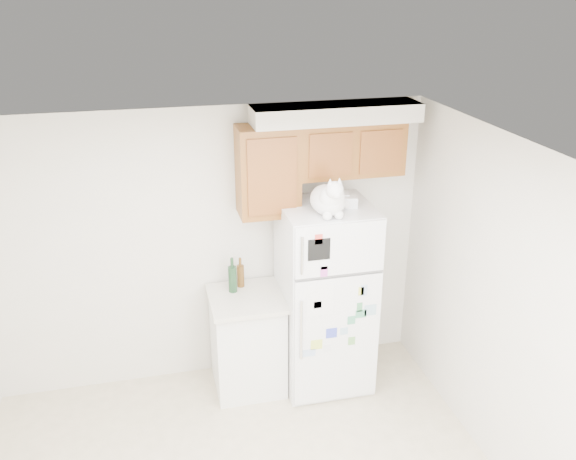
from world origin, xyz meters
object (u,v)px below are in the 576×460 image
object	(u,v)px
storage_box_front	(348,202)
bottle_green	(232,275)
bottle_amber	(240,272)
storage_box_back	(338,198)
base_counter	(247,341)
cat	(329,199)
refrigerator	(325,297)

from	to	relation	value
storage_box_front	bottle_green	world-z (taller)	storage_box_front
storage_box_front	bottle_amber	xyz separation A→B (m)	(-0.87, 0.29, -0.69)
storage_box_back	base_counter	bearing A→B (deg)	-168.78
base_counter	storage_box_front	size ratio (longest dim) A/B	6.13
bottle_green	base_counter	bearing A→B (deg)	-45.96
storage_box_front	bottle_amber	world-z (taller)	storage_box_front
storage_box_back	bottle_green	bearing A→B (deg)	-175.03
storage_box_front	bottle_green	bearing A→B (deg)	-178.61
storage_box_back	bottle_green	xyz separation A→B (m)	(-0.89, 0.13, -0.67)
base_counter	bottle_green	world-z (taller)	bottle_green
cat	storage_box_front	bearing A→B (deg)	33.20
refrigerator	storage_box_back	xyz separation A→B (m)	(0.10, 0.05, 0.90)
cat	bottle_green	xyz separation A→B (m)	(-0.75, 0.35, -0.75)
refrigerator	cat	bearing A→B (deg)	-103.27
cat	storage_box_back	bearing A→B (deg)	57.06
refrigerator	bottle_green	world-z (taller)	refrigerator
storage_box_back	bottle_amber	size ratio (longest dim) A/B	0.65
refrigerator	base_counter	bearing A→B (deg)	173.90
cat	storage_box_back	xyz separation A→B (m)	(0.14, 0.22, -0.08)
base_counter	cat	world-z (taller)	cat
storage_box_front	bottle_green	xyz separation A→B (m)	(-0.95, 0.21, -0.66)
refrigerator	base_counter	size ratio (longest dim) A/B	1.85
refrigerator	storage_box_front	world-z (taller)	storage_box_front
base_counter	storage_box_back	distance (m)	1.51
refrigerator	bottle_amber	size ratio (longest dim) A/B	6.18
cat	bottle_amber	bearing A→B (deg)	147.42
base_counter	bottle_green	xyz separation A→B (m)	(-0.10, 0.10, 0.62)
cat	bottle_green	bearing A→B (deg)	155.13
refrigerator	storage_box_back	bearing A→B (deg)	25.35
refrigerator	cat	size ratio (longest dim) A/B	3.41
storage_box_back	cat	bearing A→B (deg)	-109.88
cat	storage_box_front	world-z (taller)	cat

